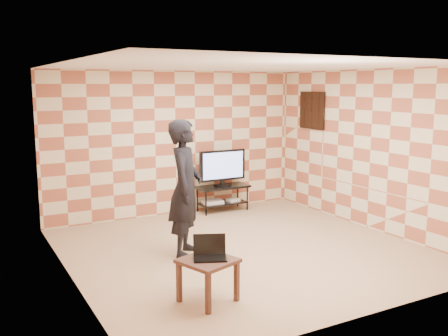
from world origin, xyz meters
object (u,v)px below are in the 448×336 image
Objects in this scene: side_table at (208,267)px; person at (185,188)px; tv_stand at (222,192)px; tv at (223,166)px.

person reaches higher than side_table.
person is at bearing 74.16° from side_table.
person reaches higher than tv_stand.
side_table is at bearing -120.83° from tv.
side_table is (-2.13, -3.57, -0.48)m from tv.
tv is at bearing -6.13° from person.
tv_stand is at bearing 90.21° from tv.
tv is 2.58m from person.
tv_stand is 1.48× the size of side_table.
tv is (0.00, -0.00, 0.52)m from tv_stand.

